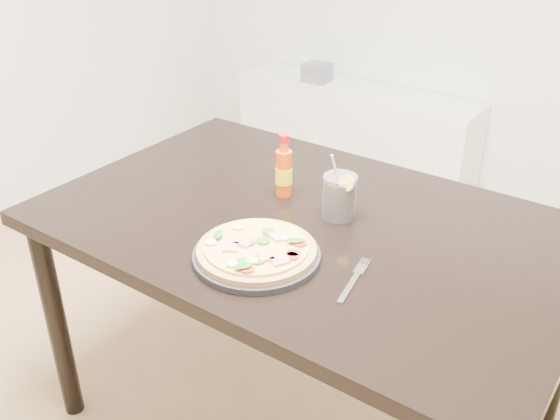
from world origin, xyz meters
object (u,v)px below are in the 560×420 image
Objects in this scene: plate at (257,256)px; media_console at (354,131)px; pizza at (257,249)px; dining_table at (306,245)px; cola_cup at (339,197)px; fork at (355,278)px; hot_sauce_bottle at (284,172)px.

plate is 2.22m from media_console.
media_console is (-0.83, 2.00, -0.53)m from pizza.
dining_table is 4.60× the size of plate.
plate is 0.30m from cola_cup.
fork is at bearing 14.52° from pizza.
pizza is 0.30m from cola_cup.
pizza is at bearing -99.91° from cola_cup.
plate is at bearing -65.80° from hot_sauce_bottle.
plate reaches higher than fork.
media_console is (-0.89, 1.71, -0.56)m from cola_cup.
dining_table is 0.17m from cola_cup.
hot_sauce_bottle reaches higher than media_console.
media_console is at bearing 112.33° from hot_sauce_bottle.
pizza is at bearing -67.36° from media_console.
pizza reaches higher than dining_table.
media_console is at bearing 112.64° from pizza.
pizza is 2.23m from media_console.
pizza is (0.00, -0.00, 0.02)m from plate.
pizza is 0.20× the size of media_console.
fork is at bearing -61.19° from media_console.
media_console is (-0.69, 1.69, -0.57)m from hot_sauce_bottle.
media_console is at bearing 117.42° from cola_cup.
plate is at bearing -100.21° from cola_cup.
cola_cup reaches higher than media_console.
hot_sauce_bottle is 0.13× the size of media_console.
fork is at bearing 14.11° from plate.
pizza is at bearing -65.70° from hot_sauce_bottle.
pizza is at bearing -87.36° from dining_table.
dining_table reaches higher than media_console.
dining_table is 1.00× the size of media_console.
hot_sauce_bottle is (-0.14, 0.31, 0.04)m from pizza.
pizza is 0.24m from fork.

